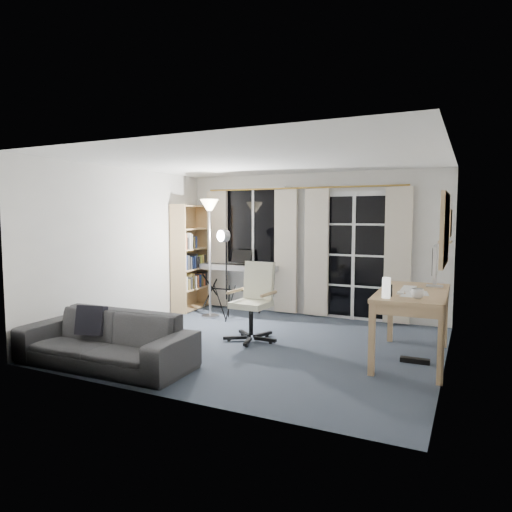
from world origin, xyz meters
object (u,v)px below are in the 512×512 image
at_px(office_chair, 255,294).
at_px(mug, 417,292).
at_px(monitor, 435,262).
at_px(sofa, 105,331).
at_px(keyboard_piano, 239,268).
at_px(torchiere_lamp, 210,223).
at_px(studio_light, 224,246).
at_px(desk, 413,300).
at_px(bookshelf, 189,260).

xyz_separation_m(office_chair, mug, (2.15, -0.55, 0.26)).
distance_m(monitor, sofa, 3.99).
bearing_deg(monitor, keyboard_piano, 160.09).
bearing_deg(office_chair, sofa, -116.49).
height_order(torchiere_lamp, monitor, torchiere_lamp).
relative_size(studio_light, office_chair, 1.42).
bearing_deg(desk, studio_light, 162.85).
bearing_deg(torchiere_lamp, office_chair, -34.96).
height_order(torchiere_lamp, office_chair, torchiere_lamp).
relative_size(keyboard_piano, studio_light, 0.94).
height_order(mug, sofa, mug).
relative_size(torchiere_lamp, sofa, 0.95).
distance_m(keyboard_piano, office_chair, 1.82).
relative_size(office_chair, mug, 7.89).
bearing_deg(desk, keyboard_piano, 151.97).
bearing_deg(office_chair, monitor, 13.87).
relative_size(torchiere_lamp, office_chair, 1.85).
bearing_deg(bookshelf, monitor, -14.93).
bearing_deg(keyboard_piano, torchiere_lamp, -111.11).
relative_size(studio_light, desk, 0.97).
relative_size(torchiere_lamp, keyboard_piano, 1.39).
height_order(torchiere_lamp, sofa, torchiere_lamp).
bearing_deg(mug, sofa, -159.27).
height_order(studio_light, mug, studio_light).
xyz_separation_m(studio_light, office_chair, (0.93, -0.78, -0.58)).
bearing_deg(bookshelf, sofa, -76.24).
xyz_separation_m(studio_light, sofa, (-0.10, -2.54, -0.80)).
bearing_deg(torchiere_lamp, studio_light, -17.69).
relative_size(keyboard_piano, sofa, 0.68).
distance_m(desk, mug, 0.54).
height_order(torchiere_lamp, studio_light, torchiere_lamp).
relative_size(bookshelf, office_chair, 1.78).
relative_size(torchiere_lamp, desk, 1.27).
bearing_deg(keyboard_piano, bookshelf, -168.68).
relative_size(monitor, sofa, 0.29).
distance_m(torchiere_lamp, monitor, 3.57).
bearing_deg(mug, desk, 101.31).
bearing_deg(bookshelf, mug, -27.12).
bearing_deg(studio_light, desk, 8.79).
height_order(studio_light, desk, studio_light).
xyz_separation_m(studio_light, monitor, (3.18, -0.38, -0.07)).
xyz_separation_m(bookshelf, torchiere_lamp, (0.69, -0.40, 0.68)).
relative_size(office_chair, monitor, 1.80).
bearing_deg(bookshelf, office_chair, -36.40).
height_order(monitor, mug, monitor).
bearing_deg(studio_light, monitor, 17.51).
xyz_separation_m(keyboard_piano, mug, (3.20, -2.04, 0.12)).
bearing_deg(keyboard_piano, monitor, -19.34).
bearing_deg(studio_light, mug, 1.00).
xyz_separation_m(bookshelf, desk, (4.00, -1.34, -0.18)).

